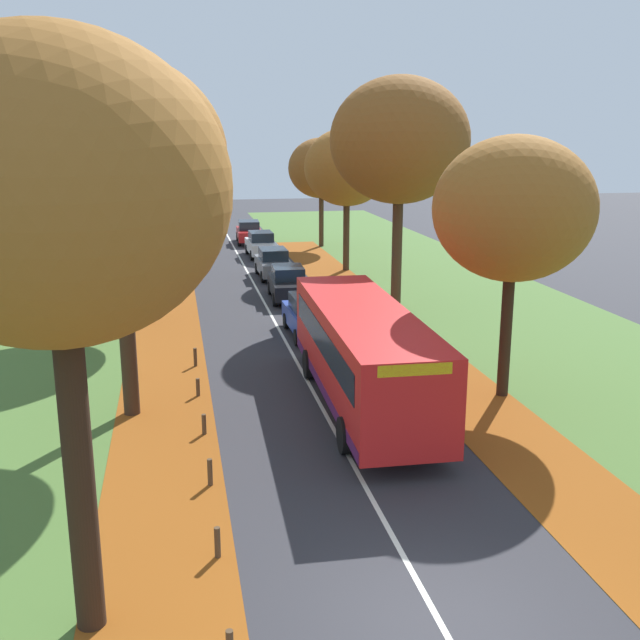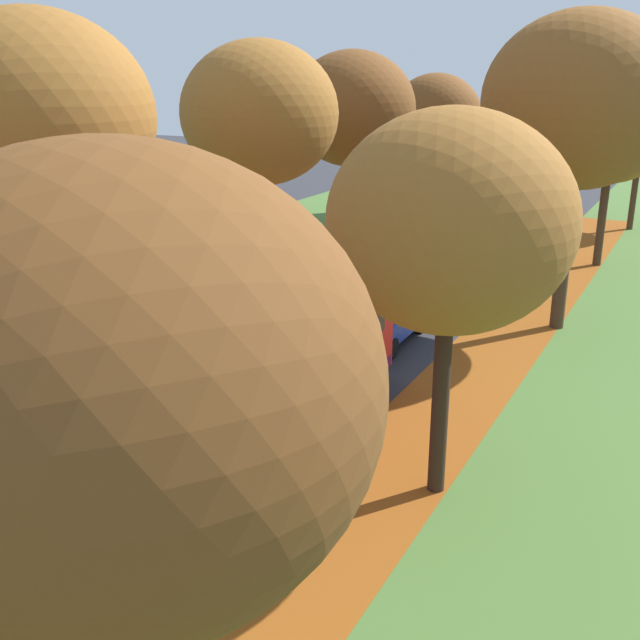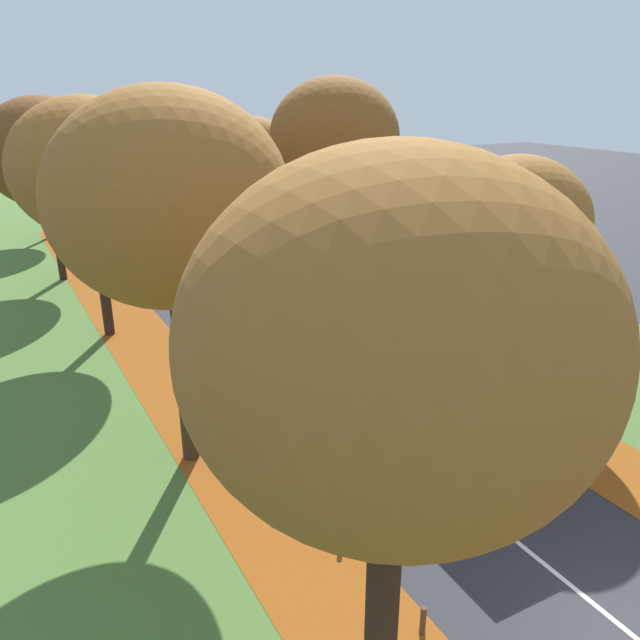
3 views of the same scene
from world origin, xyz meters
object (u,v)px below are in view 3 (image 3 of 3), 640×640
(bollard_fourth, at_px, (284,463))
(bus, at_px, (400,364))
(bollard_sixth, at_px, (207,376))
(tree_left_distant, at_px, (35,150))
(car_white_fourth_in_line, at_px, (164,226))
(tree_right_distant, at_px, (207,149))
(car_black_following, at_px, (230,273))
(tree_right_near, at_px, (516,222))
(car_red_trailing, at_px, (139,211))
(car_grey_third_in_line, at_px, (195,249))
(tree_left_far, at_px, (44,153))
(bollard_fifth, at_px, (239,415))
(car_blue_lead, at_px, (285,313))
(tree_right_far, at_px, (252,154))
(bollard_third, at_px, (342,527))
(tree_left_mid, at_px, (89,168))
(tree_right_mid, at_px, (334,138))
(tree_left_nearest, at_px, (394,346))
(bollard_second, at_px, (423,621))
(tree_left_near, at_px, (169,200))

(bollard_fourth, relative_size, bus, 0.06)
(bollard_sixth, distance_m, bus, 6.99)
(tree_left_distant, distance_m, car_white_fourth_in_line, 9.45)
(tree_right_distant, height_order, car_black_following, tree_right_distant)
(tree_right_near, bearing_deg, car_red_trailing, 97.51)
(car_grey_third_in_line, bearing_deg, tree_left_far, 178.43)
(tree_left_distant, xyz_separation_m, tree_right_near, (11.37, -31.41, -0.13))
(tree_right_near, relative_size, car_grey_third_in_line, 1.89)
(tree_right_distant, xyz_separation_m, car_black_following, (-4.91, -16.63, -4.65))
(bollard_fifth, distance_m, car_blue_lead, 7.94)
(bollard_fourth, bearing_deg, tree_right_distant, 73.51)
(tree_right_far, bearing_deg, bollard_fourth, -111.81)
(bollard_third, bearing_deg, car_blue_lead, 69.58)
(tree_left_distant, distance_m, tree_right_distant, 11.79)
(tree_right_near, height_order, bollard_sixth, tree_right_near)
(tree_left_mid, distance_m, car_black_following, 9.83)
(tree_left_far, xyz_separation_m, tree_right_mid, (12.06, -8.58, 0.86))
(bus, bearing_deg, tree_right_near, 1.25)
(bollard_third, xyz_separation_m, bollard_fifth, (-0.06, 6.16, -0.04))
(tree_right_distant, bearing_deg, tree_left_mid, -120.39)
(bus, bearing_deg, car_grey_third_in_line, 89.82)
(tree_left_nearest, distance_m, bollard_third, 8.60)
(tree_right_distant, bearing_deg, tree_left_far, -139.01)
(bollard_second, distance_m, bus, 8.95)
(tree_left_nearest, xyz_separation_m, car_red_trailing, (7.02, 43.11, -6.36))
(tree_right_mid, height_order, car_red_trailing, tree_right_mid)
(bollard_sixth, bearing_deg, tree_left_near, -115.03)
(car_black_following, bearing_deg, tree_left_far, 141.37)
(car_black_following, height_order, car_white_fourth_in_line, same)
(bollard_fourth, bearing_deg, bollard_fifth, 91.01)
(tree_right_distant, bearing_deg, bollard_second, -104.00)
(tree_left_nearest, distance_m, tree_left_distant, 40.60)
(bollard_sixth, bearing_deg, tree_right_near, -27.21)
(bollard_fifth, height_order, car_white_fourth_in_line, car_white_fourth_in_line)
(tree_left_far, xyz_separation_m, bollard_fourth, (2.62, -22.07, -6.42))
(tree_left_far, bearing_deg, tree_left_nearest, -89.21)
(tree_left_mid, xyz_separation_m, tree_right_near, (11.36, -11.32, -1.17))
(tree_left_mid, bearing_deg, tree_left_nearest, -90.37)
(tree_left_near, height_order, tree_left_far, tree_left_near)
(bollard_fourth, relative_size, car_grey_third_in_line, 0.14)
(tree_left_near, bearing_deg, tree_right_far, 62.05)
(tree_right_mid, bearing_deg, bus, -110.95)
(tree_left_far, distance_m, tree_right_distant, 16.37)
(tree_right_mid, relative_size, car_blue_lead, 2.46)
(bollard_second, xyz_separation_m, car_grey_third_in_line, (4.84, 28.03, 0.49))
(tree_left_far, bearing_deg, tree_right_distant, 40.99)
(tree_right_distant, bearing_deg, bollard_fifth, -108.19)
(bollard_third, bearing_deg, bollard_second, -90.28)
(tree_right_far, height_order, bus, tree_right_far)
(bollard_third, height_order, bollard_fourth, bollard_third)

